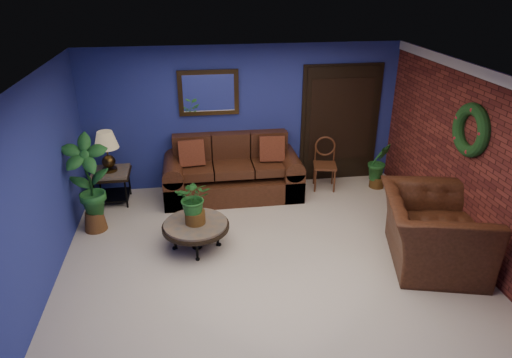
{
  "coord_description": "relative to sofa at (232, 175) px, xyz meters",
  "views": [
    {
      "loc": [
        -0.92,
        -5.15,
        3.61
      ],
      "look_at": [
        -0.07,
        0.55,
        0.96
      ],
      "focal_mm": 32.0,
      "sensor_mm": 36.0,
      "label": 1
    }
  ],
  "objects": [
    {
      "name": "floor",
      "position": [
        0.27,
        -2.09,
        -0.34
      ],
      "size": [
        5.5,
        5.5,
        0.0
      ],
      "primitive_type": "plane",
      "color": "beige",
      "rests_on": "ground"
    },
    {
      "name": "wall_back",
      "position": [
        0.27,
        0.41,
        0.91
      ],
      "size": [
        5.5,
        0.04,
        2.5
      ],
      "primitive_type": "cube",
      "color": "navy",
      "rests_on": "ground"
    },
    {
      "name": "wall_left",
      "position": [
        -2.48,
        -2.09,
        0.91
      ],
      "size": [
        0.04,
        5.0,
        2.5
      ],
      "primitive_type": "cube",
      "color": "navy",
      "rests_on": "ground"
    },
    {
      "name": "wall_right_brick",
      "position": [
        3.02,
        -2.09,
        0.91
      ],
      "size": [
        0.04,
        5.0,
        2.5
      ],
      "primitive_type": "cube",
      "color": "maroon",
      "rests_on": "ground"
    },
    {
      "name": "ceiling",
      "position": [
        0.27,
        -2.09,
        2.16
      ],
      "size": [
        5.5,
        5.0,
        0.02
      ],
      "primitive_type": "cube",
      "color": "white",
      "rests_on": "wall_back"
    },
    {
      "name": "crown_molding",
      "position": [
        2.99,
        -2.09,
        2.09
      ],
      "size": [
        0.03,
        5.0,
        0.14
      ],
      "primitive_type": "cube",
      "color": "white",
      "rests_on": "wall_right_brick"
    },
    {
      "name": "wall_mirror",
      "position": [
        -0.33,
        0.37,
        1.38
      ],
      "size": [
        1.02,
        0.06,
        0.77
      ],
      "primitive_type": "cube",
      "color": "#412C13",
      "rests_on": "wall_back"
    },
    {
      "name": "closet_door",
      "position": [
        2.02,
        0.38,
        0.71
      ],
      "size": [
        1.44,
        0.06,
        2.18
      ],
      "primitive_type": "cube",
      "color": "black",
      "rests_on": "wall_back"
    },
    {
      "name": "wreath",
      "position": [
        2.96,
        -2.04,
        1.36
      ],
      "size": [
        0.16,
        0.72,
        0.72
      ],
      "primitive_type": "torus",
      "rotation": [
        0.0,
        1.57,
        0.0
      ],
      "color": "black",
      "rests_on": "wall_right_brick"
    },
    {
      "name": "sofa",
      "position": [
        0.0,
        0.0,
        0.0
      ],
      "size": [
        2.33,
        1.01,
        1.05
      ],
      "color": "#492415",
      "rests_on": "ground"
    },
    {
      "name": "coffee_table",
      "position": [
        -0.68,
        -1.67,
        0.0
      ],
      "size": [
        0.94,
        0.94,
        0.4
      ],
      "rotation": [
        0.0,
        0.0,
        -0.13
      ],
      "color": "#514D47",
      "rests_on": "ground"
    },
    {
      "name": "end_table",
      "position": [
        -2.03,
        -0.04,
        0.09
      ],
      "size": [
        0.63,
        0.63,
        0.57
      ],
      "color": "#514D47",
      "rests_on": "ground"
    },
    {
      "name": "table_lamp",
      "position": [
        -2.03,
        -0.04,
        0.66
      ],
      "size": [
        0.4,
        0.4,
        0.66
      ],
      "color": "#412C13",
      "rests_on": "end_table"
    },
    {
      "name": "side_chair",
      "position": [
        1.67,
        0.03,
        0.18
      ],
      "size": [
        0.47,
        0.47,
        0.93
      ],
      "rotation": [
        0.0,
        0.0,
        -0.21
      ],
      "color": "#5B301A",
      "rests_on": "ground"
    },
    {
      "name": "armchair",
      "position": [
        2.42,
        -2.45,
        0.13
      ],
      "size": [
        1.6,
        1.73,
        0.94
      ],
      "primitive_type": "imported",
      "rotation": [
        0.0,
        0.0,
        1.31
      ],
      "color": "#492415",
      "rests_on": "ground"
    },
    {
      "name": "coffee_plant",
      "position": [
        -0.68,
        -1.67,
        0.42
      ],
      "size": [
        0.53,
        0.47,
        0.66
      ],
      "color": "brown",
      "rests_on": "coffee_table"
    },
    {
      "name": "floor_plant",
      "position": [
        2.62,
        -0.14,
        0.1
      ],
      "size": [
        0.41,
        0.34,
        0.85
      ],
      "color": "brown",
      "rests_on": "ground"
    },
    {
      "name": "tall_plant",
      "position": [
        -2.18,
        -0.94,
        0.47
      ],
      "size": [
        0.69,
        0.49,
        1.5
      ],
      "color": "brown",
      "rests_on": "ground"
    }
  ]
}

